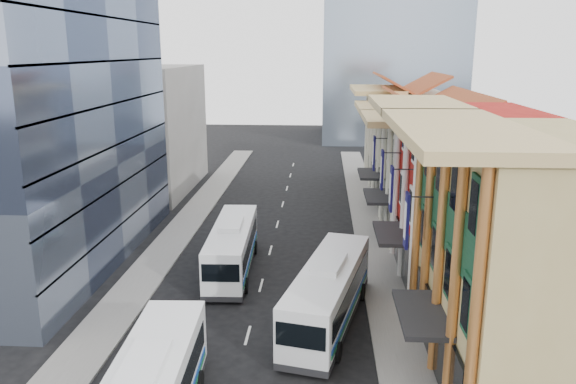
# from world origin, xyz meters

# --- Properties ---
(sidewalk_right) EXTENTS (3.00, 90.00, 0.15)m
(sidewalk_right) POSITION_xyz_m (8.50, 22.00, 0.07)
(sidewalk_right) COLOR slate
(sidewalk_right) RESTS_ON ground
(sidewalk_left) EXTENTS (3.00, 90.00, 0.15)m
(sidewalk_left) POSITION_xyz_m (-8.50, 22.00, 0.07)
(sidewalk_left) COLOR slate
(sidewalk_left) RESTS_ON ground
(shophouse_tan) EXTENTS (8.00, 14.00, 12.00)m
(shophouse_tan) POSITION_xyz_m (14.00, 5.00, 6.00)
(shophouse_tan) COLOR tan
(shophouse_tan) RESTS_ON ground
(shophouse_red) EXTENTS (8.00, 10.00, 12.00)m
(shophouse_red) POSITION_xyz_m (14.00, 17.00, 6.00)
(shophouse_red) COLOR #A71912
(shophouse_red) RESTS_ON ground
(shophouse_cream_near) EXTENTS (8.00, 9.00, 10.00)m
(shophouse_cream_near) POSITION_xyz_m (14.00, 26.50, 5.00)
(shophouse_cream_near) COLOR beige
(shophouse_cream_near) RESTS_ON ground
(shophouse_cream_mid) EXTENTS (8.00, 9.00, 10.00)m
(shophouse_cream_mid) POSITION_xyz_m (14.00, 35.50, 5.00)
(shophouse_cream_mid) COLOR beige
(shophouse_cream_mid) RESTS_ON ground
(shophouse_cream_far) EXTENTS (8.00, 12.00, 11.00)m
(shophouse_cream_far) POSITION_xyz_m (14.00, 46.00, 5.50)
(shophouse_cream_far) COLOR beige
(shophouse_cream_far) RESTS_ON ground
(office_tower) EXTENTS (12.00, 26.00, 30.00)m
(office_tower) POSITION_xyz_m (-17.00, 19.00, 15.00)
(office_tower) COLOR #3C465F
(office_tower) RESTS_ON ground
(office_block_far) EXTENTS (10.00, 18.00, 14.00)m
(office_block_far) POSITION_xyz_m (-16.00, 42.00, 7.00)
(office_block_far) COLOR gray
(office_block_far) RESTS_ON ground
(bus_left_far) EXTENTS (3.17, 11.88, 3.78)m
(bus_left_far) POSITION_xyz_m (-2.36, 17.51, 1.89)
(bus_left_far) COLOR silver
(bus_left_far) RESTS_ON ground
(bus_right) EXTENTS (5.64, 12.74, 3.98)m
(bus_right) POSITION_xyz_m (4.57, 9.78, 1.99)
(bus_right) COLOR silver
(bus_right) RESTS_ON ground
(sedan_left) EXTENTS (2.41, 4.17, 1.33)m
(sedan_left) POSITION_xyz_m (-3.09, 5.12, 0.67)
(sedan_left) COLOR white
(sedan_left) RESTS_ON ground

